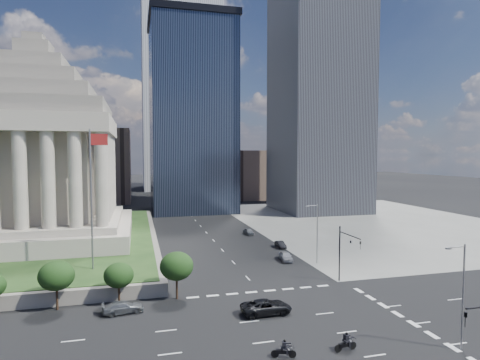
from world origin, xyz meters
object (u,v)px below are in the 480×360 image
object	(u,v)px
suv_grey	(123,307)
motorcycle_lead	(346,342)
flagpole	(92,191)
traffic_signal_ne	(346,248)
parked_sedan_mid	(280,245)
street_lamp_south	(462,290)
parked_sedan_far	(249,232)
motorcycle_trail	(284,348)
street_lamp_north	(316,230)
parked_sedan_near	(286,256)
war_memorial	(37,138)
pickup_truck	(266,307)

from	to	relation	value
suv_grey	motorcycle_lead	xyz separation A→B (m)	(20.33, -14.50, 0.20)
flagpole	motorcycle_lead	world-z (taller)	flagpole
traffic_signal_ne	parked_sedan_mid	bearing A→B (deg)	92.44
street_lamp_south	parked_sedan_far	distance (m)	57.62
motorcycle_trail	flagpole	bearing A→B (deg)	140.33
traffic_signal_ne	suv_grey	bearing A→B (deg)	-174.86
suv_grey	parked_sedan_mid	xyz separation A→B (m)	(28.96, 26.19, -0.05)
street_lamp_north	parked_sedan_near	distance (m)	7.11
flagpole	traffic_signal_ne	world-z (taller)	flagpole
war_memorial	traffic_signal_ne	world-z (taller)	war_memorial
street_lamp_north	suv_grey	bearing A→B (deg)	-155.54
parked_sedan_mid	flagpole	bearing A→B (deg)	-157.25
motorcycle_lead	motorcycle_trail	xyz separation A→B (m)	(-6.05, 0.23, -0.03)
pickup_truck	parked_sedan_near	bearing A→B (deg)	-27.60
war_memorial	suv_grey	size ratio (longest dim) A/B	8.31
war_memorial	street_lamp_north	world-z (taller)	war_memorial
motorcycle_trail	pickup_truck	bearing A→B (deg)	96.54
suv_grey	parked_sedan_near	bearing A→B (deg)	-64.49
street_lamp_north	motorcycle_lead	world-z (taller)	street_lamp_north
motorcycle_trail	street_lamp_south	bearing A→B (deg)	6.53
war_memorial	flagpole	xyz separation A→B (m)	(12.17, -24.00, -8.29)
flagpole	motorcycle_trail	xyz separation A→B (m)	(18.65, -27.26, -12.26)
suv_grey	parked_sedan_near	xyz separation A→B (m)	(26.46, 16.84, 0.11)
street_lamp_north	motorcycle_lead	xyz separation A→B (m)	(-10.45, -28.50, -4.78)
street_lamp_north	pickup_truck	world-z (taller)	street_lamp_north
street_lamp_south	suv_grey	xyz separation A→B (m)	(-30.78, 17.00, -4.98)
parked_sedan_far	motorcycle_lead	world-z (taller)	motorcycle_lead
war_memorial	parked_sedan_near	xyz separation A→B (m)	(43.00, -20.16, -20.61)
parked_sedan_near	motorcycle_trail	distance (m)	33.40
suv_grey	motorcycle_trail	xyz separation A→B (m)	(14.28, -14.26, 0.17)
war_memorial	flagpole	distance (m)	28.16
flagpole	motorcycle_trail	distance (m)	35.23
flagpole	street_lamp_north	world-z (taller)	flagpole
war_memorial	parked_sedan_mid	size ratio (longest dim) A/B	10.25
traffic_signal_ne	motorcycle_trail	world-z (taller)	traffic_signal_ne
suv_grey	flagpole	bearing A→B (deg)	11.63
pickup_truck	suv_grey	size ratio (longest dim) A/B	1.26
street_lamp_south	motorcycle_trail	bearing A→B (deg)	170.58
street_lamp_north	motorcycle_lead	distance (m)	30.73
suv_grey	parked_sedan_near	size ratio (longest dim) A/B	1.01
parked_sedan_far	motorcycle_trail	size ratio (longest dim) A/B	1.79
war_memorial	motorcycle_trail	world-z (taller)	war_memorial
street_lamp_north	motorcycle_trail	distance (m)	33.08
street_lamp_north	motorcycle_trail	xyz separation A→B (m)	(-16.50, -28.26, -4.81)
parked_sedan_mid	traffic_signal_ne	bearing A→B (deg)	-86.40
street_lamp_south	parked_sedan_mid	distance (m)	43.52
flagpole	motorcycle_lead	distance (m)	38.94
parked_sedan_near	motorcycle_lead	world-z (taller)	motorcycle_lead
parked_sedan_mid	motorcycle_trail	world-z (taller)	motorcycle_trail
pickup_truck	flagpole	bearing A→B (deg)	48.17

